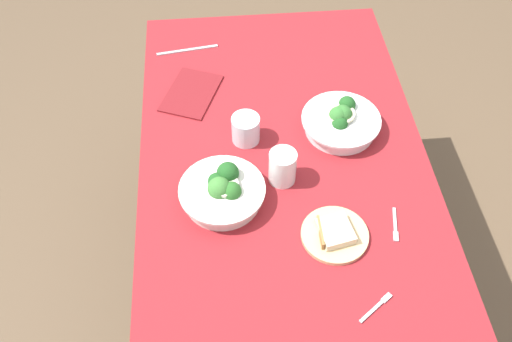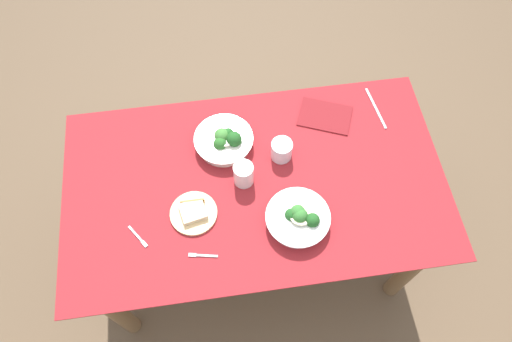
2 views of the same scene
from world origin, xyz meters
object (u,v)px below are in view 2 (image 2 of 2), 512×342
Objects in this scene: bread_side_plate at (193,212)px; table_knife_left at (376,108)px; water_glass_center at (244,174)px; fork_by_near_bowl at (139,237)px; broccoli_bowl_near at (224,141)px; fork_by_far_bowl at (202,255)px; napkin_folded_upper at (325,116)px; broccoli_bowl_far at (298,218)px; water_glass_side at (282,150)px.

bread_side_plate is 0.83× the size of table_knife_left.
water_glass_center is 0.44m from fork_by_near_bowl.
broccoli_bowl_near reaches higher than fork_by_far_bowl.
broccoli_bowl_near is at bearing -71.87° from water_glass_center.
broccoli_bowl_far is at bearing 66.11° from napkin_folded_upper.
broccoli_bowl_far is 2.30× the size of water_glass_center.
broccoli_bowl_far is at bearing 129.45° from table_knife_left.
napkin_folded_upper reaches higher than fork_by_near_bowl.
bread_side_plate reaches higher than table_knife_left.
bread_side_plate is at bearing 106.95° from table_knife_left.
napkin_folded_upper is (-0.57, -0.36, -0.01)m from bread_side_plate.
napkin_folded_upper is at bearing -169.36° from broccoli_bowl_near.
broccoli_bowl_far is at bearing 122.15° from broccoli_bowl_near.
fork_by_far_bowl is at bearing 29.94° from fork_by_near_bowl.
napkin_folded_upper is at bearing -146.28° from water_glass_center.
fork_by_near_bowl is (0.35, 0.34, -0.03)m from broccoli_bowl_near.
bread_side_plate is at bearing 32.13° from napkin_folded_upper.
broccoli_bowl_near is 0.46m from fork_by_far_bowl.
water_glass_center is (-0.20, -0.11, 0.04)m from bread_side_plate.
broccoli_bowl_near reaches higher than water_glass_side.
bread_side_plate is 0.16m from fork_by_far_bowl.
napkin_folded_upper is (-0.77, -0.42, 0.00)m from fork_by_near_bowl.
fork_by_far_bowl is 0.76m from napkin_folded_upper.
water_glass_side is 0.62m from fork_by_near_bowl.
fork_by_near_bowl is at bearing 44.54° from broccoli_bowl_near.
broccoli_bowl_near is 0.65m from table_knife_left.
water_glass_center is 0.44m from napkin_folded_upper.
napkin_folded_upper is at bearing -113.89° from broccoli_bowl_far.
water_glass_center reaches higher than broccoli_bowl_near.
water_glass_center is at bearing 77.89° from fork_by_near_bowl.
bread_side_plate is 0.83× the size of napkin_folded_upper.
water_glass_side is (-0.36, -0.20, 0.03)m from bread_side_plate.
broccoli_bowl_far is 0.43m from broccoli_bowl_near.
water_glass_side is at bearing 103.35° from table_knife_left.
broccoli_bowl_near is 0.23m from water_glass_side.
water_glass_side is at bearing -151.02° from water_glass_center.
water_glass_side is (-0.21, 0.08, 0.01)m from broccoli_bowl_near.
fork_by_near_bowl is at bearing -13.11° from fork_by_far_bowl.
broccoli_bowl_far is 0.26m from water_glass_center.
fork_by_far_bowl is 0.24m from fork_by_near_bowl.
water_glass_side is (-0.16, -0.09, -0.01)m from water_glass_center.
broccoli_bowl_near is 1.33× the size of bread_side_plate.
broccoli_bowl_near is 0.18m from water_glass_center.
napkin_folded_upper is (-0.42, -0.08, -0.03)m from broccoli_bowl_near.
table_knife_left is (-0.79, -0.37, -0.01)m from bread_side_plate.
broccoli_bowl_near is (0.23, -0.36, 0.00)m from broccoli_bowl_far.
fork_by_far_bowl is (0.13, 0.44, -0.03)m from broccoli_bowl_near.
broccoli_bowl_far reaches higher than bread_side_plate.
water_glass_side is 0.90× the size of fork_by_near_bowl.
water_glass_center is at bearing 108.13° from broccoli_bowl_near.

